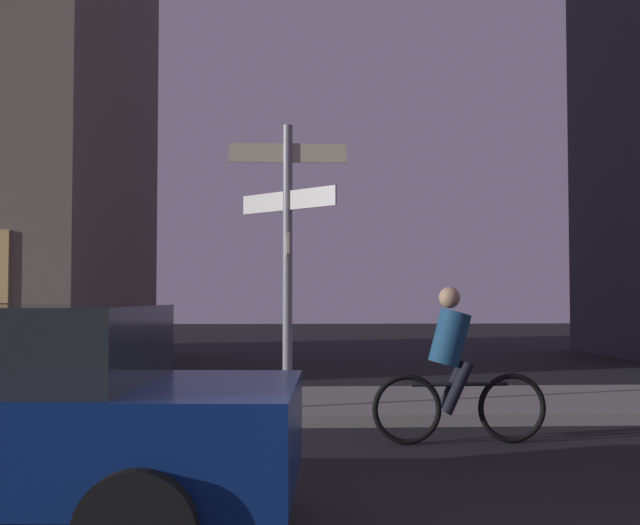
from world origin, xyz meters
TOP-DOWN VIEW (x-y plane):
  - sidewalk_kerb at (0.00, 7.21)m, footprint 40.00×2.96m
  - signpost at (-1.48, 6.47)m, footprint 1.48×1.66m
  - cyclist at (0.23, 4.68)m, footprint 1.82×0.34m

SIDE VIEW (x-z plane):
  - sidewalk_kerb at x=0.00m, z-range 0.00..0.14m
  - cyclist at x=0.23m, z-range -0.06..1.55m
  - signpost at x=-1.48m, z-range 0.46..3.98m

